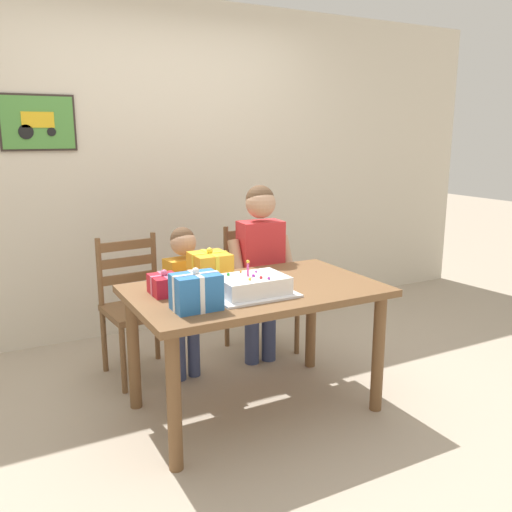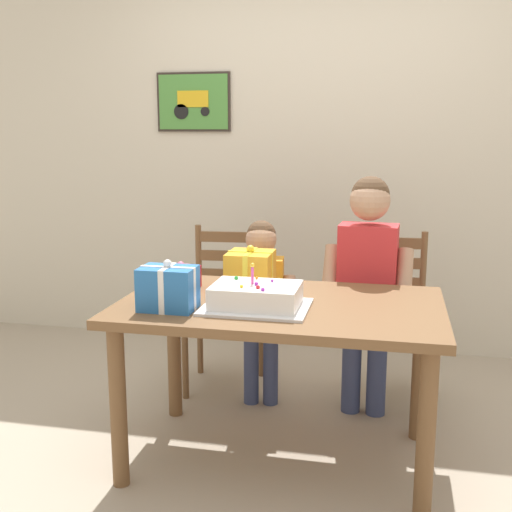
{
  "view_description": "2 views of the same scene",
  "coord_description": "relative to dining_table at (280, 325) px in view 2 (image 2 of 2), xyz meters",
  "views": [
    {
      "loc": [
        -1.37,
        -2.57,
        1.58
      ],
      "look_at": [
        -0.01,
        -0.03,
        0.93
      ],
      "focal_mm": 37.96,
      "sensor_mm": 36.0,
      "label": 1
    },
    {
      "loc": [
        0.46,
        -2.62,
        1.47
      ],
      "look_at": [
        -0.1,
        -0.05,
        0.95
      ],
      "focal_mm": 44.6,
      "sensor_mm": 36.0,
      "label": 2
    }
  ],
  "objects": [
    {
      "name": "gift_box_red_large",
      "position": [
        -0.43,
        -0.2,
        0.19
      ],
      "size": [
        0.23,
        0.17,
        0.21
      ],
      "color": "#286BB7",
      "rests_on": "dining_table"
    },
    {
      "name": "gift_box_beside_cake",
      "position": [
        -0.49,
        0.11,
        0.16
      ],
      "size": [
        0.15,
        0.19,
        0.14
      ],
      "color": "red",
      "rests_on": "dining_table"
    },
    {
      "name": "child_older",
      "position": [
        0.35,
        0.57,
        0.12
      ],
      "size": [
        0.46,
        0.27,
        1.25
      ],
      "color": "#38426B",
      "rests_on": "ground"
    },
    {
      "name": "chair_right",
      "position": [
        0.45,
        0.8,
        -0.17
      ],
      "size": [
        0.43,
        0.43,
        0.92
      ],
      "color": "brown",
      "rests_on": "ground"
    },
    {
      "name": "birthday_cake",
      "position": [
        -0.08,
        -0.12,
        0.15
      ],
      "size": [
        0.44,
        0.34,
        0.19
      ],
      "color": "silver",
      "rests_on": "dining_table"
    },
    {
      "name": "child_younger",
      "position": [
        -0.2,
        0.58,
        -0.02
      ],
      "size": [
        0.38,
        0.23,
        1.01
      ],
      "color": "#38426B",
      "rests_on": "ground"
    },
    {
      "name": "gift_box_corner_small",
      "position": [
        -0.18,
        0.22,
        0.19
      ],
      "size": [
        0.21,
        0.22,
        0.21
      ],
      "color": "gold",
      "rests_on": "dining_table"
    },
    {
      "name": "back_wall",
      "position": [
        -0.0,
        1.64,
        0.67
      ],
      "size": [
        6.4,
        0.11,
        2.6
      ],
      "color": "beige",
      "rests_on": "ground"
    },
    {
      "name": "ground_plane",
      "position": [
        0.0,
        0.0,
        -0.64
      ],
      "size": [
        20.0,
        20.0,
        0.0
      ],
      "primitive_type": "plane",
      "color": "tan"
    },
    {
      "name": "dining_table",
      "position": [
        0.0,
        0.0,
        0.0
      ],
      "size": [
        1.39,
        0.85,
        0.74
      ],
      "color": "brown",
      "rests_on": "ground"
    },
    {
      "name": "chair_left",
      "position": [
        -0.46,
        0.8,
        -0.17
      ],
      "size": [
        0.45,
        0.45,
        0.92
      ],
      "color": "brown",
      "rests_on": "ground"
    }
  ]
}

